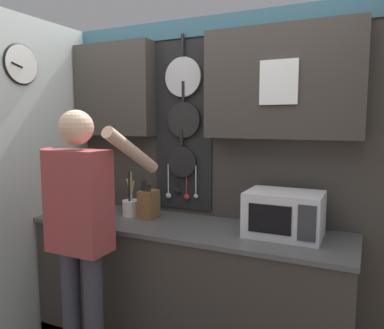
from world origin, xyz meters
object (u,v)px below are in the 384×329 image
Objects in this scene: person at (81,222)px; microwave at (284,214)px; utensil_crock at (131,206)px; knife_block at (149,204)px.

microwave is at bearing 27.89° from person.
microwave is 1.17m from utensil_crock.
knife_block is (-1.01, 0.00, -0.03)m from microwave.
microwave is 1.28m from person.
person is at bearing -86.16° from utensil_crock.
person is (0.04, -0.60, 0.03)m from utensil_crock.
person is at bearing -101.39° from knife_block.
person reaches higher than utensil_crock.
utensil_crock reaches higher than microwave.
utensil_crock is at bearing 93.84° from person.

